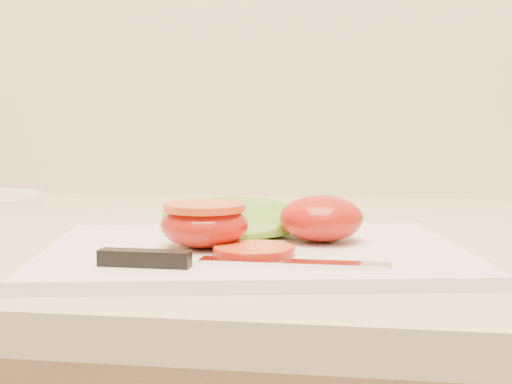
# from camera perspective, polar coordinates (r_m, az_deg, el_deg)

# --- Properties ---
(cutting_board) EXTENTS (0.39, 0.31, 0.01)m
(cutting_board) POSITION_cam_1_polar(r_m,az_deg,el_deg) (0.60, -0.14, -4.82)
(cutting_board) COLOR white
(cutting_board) RESTS_ON counter
(tomato_half_dome) EXTENTS (0.07, 0.07, 0.04)m
(tomato_half_dome) POSITION_cam_1_polar(r_m,az_deg,el_deg) (0.63, 5.25, -2.10)
(tomato_half_dome) COLOR #B2160A
(tomato_half_dome) RESTS_ON cutting_board
(tomato_half_cut) EXTENTS (0.07, 0.07, 0.04)m
(tomato_half_cut) POSITION_cam_1_polar(r_m,az_deg,el_deg) (0.60, -4.14, -2.50)
(tomato_half_cut) COLOR #B2160A
(tomato_half_cut) RESTS_ON cutting_board
(tomato_slice_0) EXTENTS (0.06, 0.06, 0.01)m
(tomato_slice_0) POSITION_cam_1_polar(r_m,az_deg,el_deg) (0.56, -0.18, -4.71)
(tomato_slice_0) COLOR #D95520
(tomato_slice_0) RESTS_ON cutting_board
(lettuce_leaf_0) EXTENTS (0.15, 0.11, 0.03)m
(lettuce_leaf_0) POSITION_cam_1_polar(r_m,az_deg,el_deg) (0.67, -1.62, -2.11)
(lettuce_leaf_0) COLOR olive
(lettuce_leaf_0) RESTS_ON cutting_board
(knife) EXTENTS (0.21, 0.04, 0.01)m
(knife) POSITION_cam_1_polar(r_m,az_deg,el_deg) (0.53, -4.22, -5.46)
(knife) COLOR silver
(knife) RESTS_ON cutting_board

